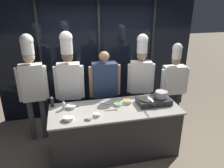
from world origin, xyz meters
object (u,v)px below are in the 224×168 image
chef_head (32,80)px  prep_bowl_mushrooms (89,118)px  prep_bowl_chicken (68,118)px  prep_bowl_garlic (97,114)px  squeeze_bottle_clear (64,105)px  chef_line (141,75)px  prep_bowl_bean_sprouts (71,106)px  serving_spoon_slotted (114,110)px  prep_bowl_carrots (127,101)px  frying_pan (147,98)px  stock_pot (161,94)px  prep_bowl_scallions (118,104)px  person_guest (105,85)px  chef_pastry (174,81)px  portable_stove (154,101)px  chef_sous (69,78)px  serving_spoon_solid (106,103)px  squeeze_bottle_soy (52,101)px

chef_head → prep_bowl_mushrooms: bearing=128.1°
prep_bowl_chicken → prep_bowl_garlic: bearing=2.0°
squeeze_bottle_clear → chef_line: size_ratio=0.08×
prep_bowl_bean_sprouts → serving_spoon_slotted: (0.69, -0.23, -0.02)m
prep_bowl_bean_sprouts → prep_bowl_carrots: bearing=-2.2°
frying_pan → stock_pot: bearing=0.9°
prep_bowl_chicken → serving_spoon_slotted: prep_bowl_chicken is taller
prep_bowl_scallions → person_guest: (-0.12, 0.62, 0.12)m
serving_spoon_slotted → chef_pastry: bearing=26.7°
serving_spoon_slotted → chef_pastry: 1.64m
prep_bowl_garlic → portable_stove: bearing=11.4°
serving_spoon_slotted → chef_sous: chef_sous is taller
portable_stove → stock_pot: 0.18m
stock_pot → prep_bowl_garlic: (-1.19, -0.21, -0.14)m
squeeze_bottle_clear → chef_line: chef_line is taller
portable_stove → serving_spoon_solid: size_ratio=2.70×
frying_pan → chef_pastry: chef_pastry is taller
squeeze_bottle_clear → prep_bowl_scallions: bearing=-4.2°
portable_stove → chef_pastry: size_ratio=0.32×
portable_stove → prep_bowl_scallions: portable_stove is taller
prep_bowl_bean_sprouts → chef_sous: (0.01, 0.51, 0.32)m
prep_bowl_garlic → chef_sous: chef_sous is taller
chef_sous → prep_bowl_garlic: bearing=117.4°
prep_bowl_chicken → serving_spoon_solid: 0.78m
prep_bowl_carrots → serving_spoon_slotted: prep_bowl_carrots is taller
prep_bowl_mushrooms → serving_spoon_slotted: prep_bowl_mushrooms is taller
chef_pastry → prep_bowl_carrots: bearing=27.6°
squeeze_bottle_soy → prep_bowl_carrots: 1.31m
prep_bowl_mushrooms → person_guest: (0.43, 0.97, 0.12)m
prep_bowl_mushrooms → prep_bowl_scallions: (0.55, 0.35, 0.00)m
squeeze_bottle_soy → serving_spoon_solid: bearing=-7.2°
serving_spoon_solid → chef_head: size_ratio=0.10×
prep_bowl_carrots → serving_spoon_slotted: size_ratio=0.70×
chef_head → chef_line: 2.09m
portable_stove → prep_bowl_garlic: bearing=-168.6°
prep_bowl_mushrooms → prep_bowl_garlic: prep_bowl_garlic is taller
stock_pot → squeeze_bottle_clear: size_ratio=1.47×
portable_stove → chef_sous: 1.60m
squeeze_bottle_soy → serving_spoon_slotted: bearing=-20.2°
prep_bowl_bean_sprouts → chef_sous: bearing=89.0°
stock_pot → prep_bowl_scallions: 0.79m
chef_head → prep_bowl_carrots: bearing=156.0°
portable_stove → squeeze_bottle_soy: squeeze_bottle_soy is taller
prep_bowl_chicken → chef_line: bearing=32.5°
prep_bowl_mushrooms → person_guest: person_guest is taller
portable_stove → frying_pan: 0.16m
chef_head → chef_pastry: bearing=174.9°
serving_spoon_slotted → chef_sous: (-0.68, 0.74, 0.35)m
squeeze_bottle_soy → chef_line: bearing=14.1°
squeeze_bottle_soy → chef_pastry: chef_pastry is taller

